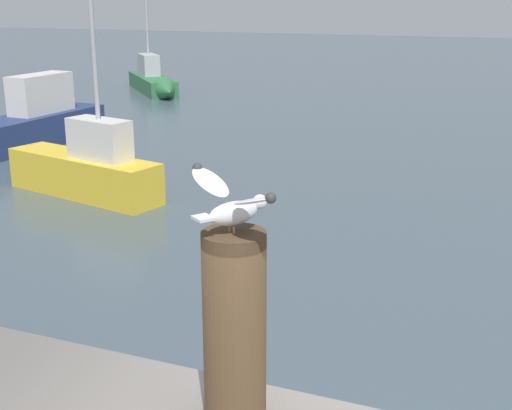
% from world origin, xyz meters
% --- Properties ---
extents(mooring_post, '(0.28, 0.28, 0.90)m').
position_xyz_m(mooring_post, '(-0.47, -0.32, 2.11)').
color(mooring_post, '#4C3823').
rests_on(mooring_post, harbor_quay).
extents(seagull, '(0.56, 0.43, 0.24)m').
position_xyz_m(seagull, '(-0.47, -0.32, 2.68)').
color(seagull, tan).
rests_on(seagull, mooring_post).
extents(boat_green, '(4.01, 4.28, 3.89)m').
position_xyz_m(boat_green, '(-12.58, 19.74, 0.41)').
color(boat_green, '#2D6B3D').
rests_on(boat_green, ground_plane).
extents(boat_yellow, '(3.86, 1.60, 4.60)m').
position_xyz_m(boat_yellow, '(-6.99, 7.33, 0.51)').
color(boat_yellow, yellow).
rests_on(boat_yellow, ground_plane).
extents(boat_navy, '(1.36, 5.42, 1.77)m').
position_xyz_m(boat_navy, '(-10.58, 9.89, 0.52)').
color(boat_navy, navy).
rests_on(boat_navy, ground_plane).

